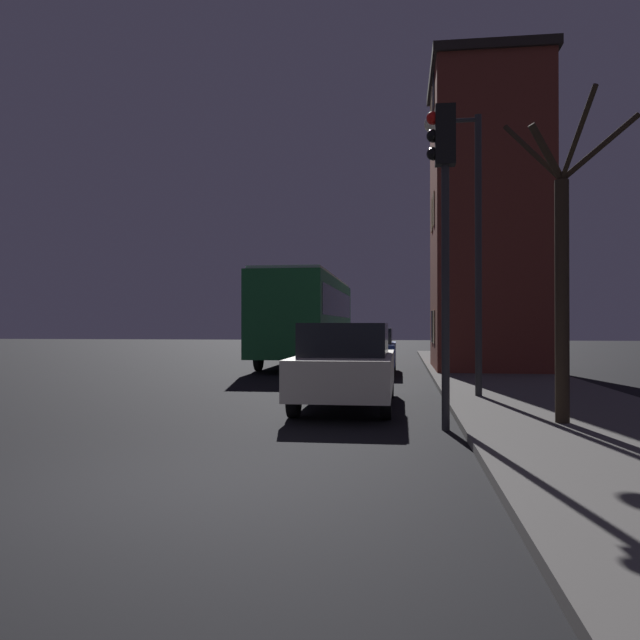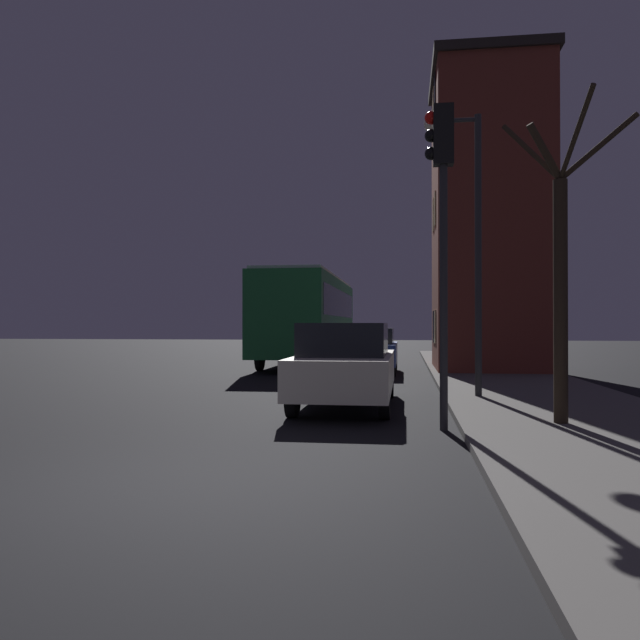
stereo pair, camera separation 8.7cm
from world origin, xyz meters
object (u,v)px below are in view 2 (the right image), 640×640
traffic_light (441,199)px  car_near_lane (346,364)px  streetlamp (461,203)px  bare_tree (561,271)px  car_mid_lane (368,350)px  bus (309,313)px

traffic_light → car_near_lane: 3.95m
streetlamp → bare_tree: 4.05m
bare_tree → car_near_lane: 4.38m
streetlamp → traffic_light: (-0.61, -3.63, -0.63)m
traffic_light → car_near_lane: bearing=124.5°
streetlamp → car_mid_lane: streetlamp is taller
streetlamp → car_near_lane: bearing=-151.9°
traffic_light → car_near_lane: size_ratio=1.04×
traffic_light → bus: bearing=106.0°
car_mid_lane → car_near_lane: bearing=-89.5°
car_near_lane → streetlamp: bearing=28.1°
traffic_light → bare_tree: (1.75, 0.15, -1.09)m
bare_tree → car_mid_lane: bare_tree is taller
streetlamp → bare_tree: size_ratio=1.26×
traffic_light → car_near_lane: (-1.67, 2.42, -2.64)m
bare_tree → bus: bare_tree is taller
bare_tree → car_near_lane: bare_tree is taller
bus → car_near_lane: size_ratio=2.40×
car_near_lane → traffic_light: bearing=-55.5°
bare_tree → streetlamp: bearing=108.1°
streetlamp → bus: (-4.95, 11.46, -2.03)m
bare_tree → traffic_light: bearing=-175.2°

